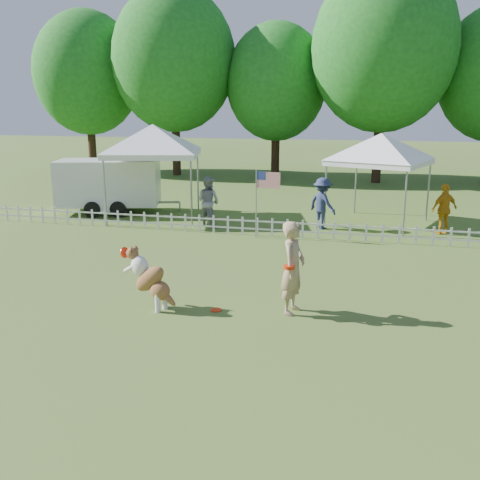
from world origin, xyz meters
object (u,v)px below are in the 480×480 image
(canopy_tent_right, at_px, (379,180))
(spectator_c, at_px, (444,209))
(spectator_b, at_px, (322,203))
(frisbee_on_turf, at_px, (216,310))
(canopy_tent_left, at_px, (154,172))
(handler, at_px, (293,268))
(cargo_trailer, at_px, (109,186))
(dog, at_px, (151,279))
(flag_pole, at_px, (256,204))
(spectator_a, at_px, (208,202))

(canopy_tent_right, relative_size, spectator_c, 1.88)
(spectator_b, distance_m, spectator_c, 4.00)
(frisbee_on_turf, height_order, canopy_tent_left, canopy_tent_left)
(handler, height_order, canopy_tent_left, canopy_tent_left)
(cargo_trailer, relative_size, spectator_b, 2.75)
(dog, bearing_deg, flag_pole, 101.22)
(canopy_tent_right, relative_size, cargo_trailer, 0.65)
(spectator_b, relative_size, spectator_c, 1.05)
(handler, bearing_deg, dog, 109.33)
(handler, xyz_separation_m, spectator_b, (-0.18, 8.03, -0.07))
(cargo_trailer, height_order, spectator_b, cargo_trailer)
(canopy_tent_right, height_order, cargo_trailer, canopy_tent_right)
(canopy_tent_right, bearing_deg, flag_pole, -120.55)
(frisbee_on_turf, relative_size, spectator_a, 0.13)
(dog, bearing_deg, canopy_tent_left, 130.11)
(dog, distance_m, frisbee_on_turf, 1.51)
(handler, bearing_deg, flag_pole, 28.92)
(dog, distance_m, canopy_tent_left, 9.76)
(dog, height_order, spectator_c, spectator_c)
(canopy_tent_left, distance_m, flag_pole, 5.04)
(handler, distance_m, spectator_c, 9.04)
(spectator_b, bearing_deg, canopy_tent_left, 36.07)
(flag_pole, relative_size, spectator_a, 1.23)
(frisbee_on_turf, distance_m, spectator_a, 8.16)
(spectator_b, bearing_deg, canopy_tent_right, -103.43)
(handler, xyz_separation_m, spectator_a, (-4.11, 7.41, -0.07))
(handler, distance_m, cargo_trailer, 12.47)
(flag_pole, bearing_deg, canopy_tent_left, 159.13)
(spectator_c, bearing_deg, frisbee_on_turf, 22.78)
(canopy_tent_right, xyz_separation_m, flag_pole, (-3.80, -3.17, -0.49))
(frisbee_on_turf, xyz_separation_m, flag_pole, (-0.58, 6.51, 1.08))
(handler, distance_m, dog, 2.97)
(handler, relative_size, flag_pole, 0.88)
(spectator_b, bearing_deg, spectator_a, 49.25)
(handler, relative_size, spectator_c, 1.14)
(flag_pole, bearing_deg, handler, -64.84)
(spectator_a, bearing_deg, dog, 120.62)
(cargo_trailer, height_order, flag_pole, flag_pole)
(cargo_trailer, distance_m, spectator_a, 4.85)
(canopy_tent_right, distance_m, flag_pole, 4.97)
(cargo_trailer, relative_size, spectator_c, 2.90)
(dog, xyz_separation_m, flag_pole, (0.79, 6.70, 0.46))
(handler, relative_size, frisbee_on_turf, 8.24)
(canopy_tent_right, xyz_separation_m, spectator_b, (-1.84, -1.36, -0.69))
(canopy_tent_right, bearing_deg, dog, -95.31)
(handler, xyz_separation_m, spectator_c, (3.81, 8.19, -0.12))
(spectator_c, bearing_deg, dog, 17.29)
(handler, relative_size, cargo_trailer, 0.39)
(cargo_trailer, bearing_deg, canopy_tent_left, -27.72)
(cargo_trailer, bearing_deg, spectator_b, -22.62)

